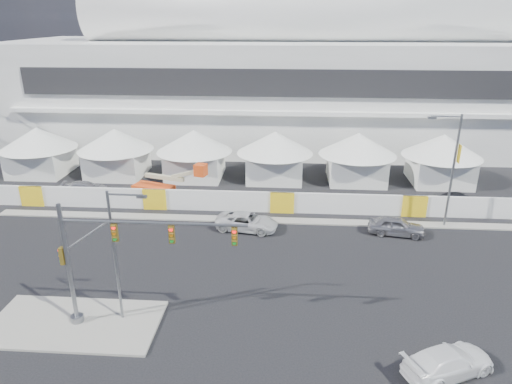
# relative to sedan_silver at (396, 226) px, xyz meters

# --- Properties ---
(ground) EXTENTS (160.00, 160.00, 0.00)m
(ground) POSITION_rel_sedan_silver_xyz_m (-15.60, -10.55, -0.78)
(ground) COLOR black
(ground) RESTS_ON ground
(median_island) EXTENTS (10.00, 5.00, 0.15)m
(median_island) POSITION_rel_sedan_silver_xyz_m (-21.60, -13.55, -0.71)
(median_island) COLOR gray
(median_island) RESTS_ON ground
(far_curb) EXTENTS (80.00, 1.20, 0.12)m
(far_curb) POSITION_rel_sedan_silver_xyz_m (4.40, 1.95, -0.72)
(far_curb) COLOR gray
(far_curb) RESTS_ON ground
(stadium) EXTENTS (80.00, 24.80, 21.98)m
(stadium) POSITION_rel_sedan_silver_xyz_m (-6.89, 30.95, 8.67)
(stadium) COLOR silver
(stadium) RESTS_ON ground
(tent_row) EXTENTS (53.40, 8.40, 5.40)m
(tent_row) POSITION_rel_sedan_silver_xyz_m (-15.10, 13.45, 2.36)
(tent_row) COLOR white
(tent_row) RESTS_ON ground
(hoarding_fence) EXTENTS (70.00, 0.25, 2.00)m
(hoarding_fence) POSITION_rel_sedan_silver_xyz_m (-9.60, 3.95, 0.22)
(hoarding_fence) COLOR white
(hoarding_fence) RESTS_ON ground
(sedan_silver) EXTENTS (2.54, 4.83, 1.57)m
(sedan_silver) POSITION_rel_sedan_silver_xyz_m (0.00, 0.00, 0.00)
(sedan_silver) COLOR #9E9DA2
(sedan_silver) RESTS_ON ground
(pickup_curb) EXTENTS (3.22, 5.59, 1.47)m
(pickup_curb) POSITION_rel_sedan_silver_xyz_m (-12.54, 0.06, -0.05)
(pickup_curb) COLOR silver
(pickup_curb) RESTS_ON ground
(pickup_near) EXTENTS (3.93, 5.37, 1.45)m
(pickup_near) POSITION_rel_sedan_silver_xyz_m (-0.81, -16.05, -0.06)
(pickup_near) COLOR white
(pickup_near) RESTS_ON ground
(lot_car_b) EXTENTS (2.15, 4.61, 1.53)m
(lot_car_b) POSITION_rel_sedan_silver_xyz_m (7.26, 6.42, -0.02)
(lot_car_b) COLOR black
(lot_car_b) RESTS_ON ground
(lot_car_c) EXTENTS (2.37, 4.84, 1.36)m
(lot_car_c) POSITION_rel_sedan_silver_xyz_m (-29.77, 7.09, -0.11)
(lot_car_c) COLOR silver
(lot_car_c) RESTS_ON ground
(traffic_mast) EXTENTS (10.61, 0.73, 7.56)m
(traffic_mast) POSITION_rel_sedan_silver_xyz_m (-19.25, -13.43, 3.60)
(traffic_mast) COLOR slate
(traffic_mast) RESTS_ON median_island
(streetlight_median) EXTENTS (2.25, 0.23, 8.14)m
(streetlight_median) POSITION_rel_sedan_silver_xyz_m (-18.72, -12.84, 4.04)
(streetlight_median) COLOR slate
(streetlight_median) RESTS_ON median_island
(streetlight_curb) EXTENTS (2.92, 0.66, 9.86)m
(streetlight_curb) POSITION_rel_sedan_silver_xyz_m (4.35, 1.95, 4.93)
(streetlight_curb) COLOR slate
(streetlight_curb) RESTS_ON ground
(boom_lift) EXTENTS (8.30, 2.93, 4.09)m
(boom_lift) POSITION_rel_sedan_silver_xyz_m (-21.83, 6.96, 0.31)
(boom_lift) COLOR #E64A15
(boom_lift) RESTS_ON ground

